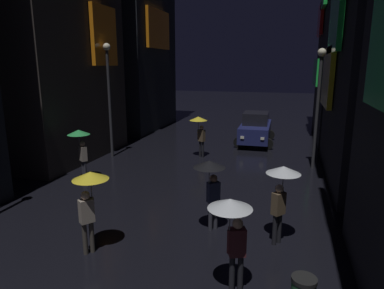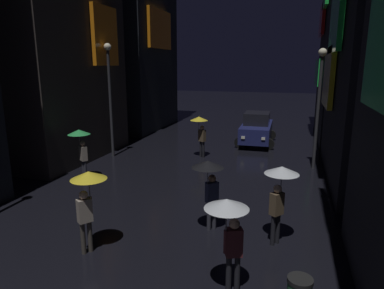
{
  "view_description": "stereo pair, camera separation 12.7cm",
  "coord_description": "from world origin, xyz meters",
  "px_view_note": "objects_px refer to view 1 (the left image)",
  "views": [
    {
      "loc": [
        3.88,
        -2.2,
        4.67
      ],
      "look_at": [
        0.0,
        11.13,
        1.45
      ],
      "focal_mm": 32.0,
      "sensor_mm": 36.0,
      "label": 1
    },
    {
      "loc": [
        4.0,
        -2.16,
        4.67
      ],
      "look_at": [
        0.0,
        11.13,
        1.45
      ],
      "focal_mm": 32.0,
      "sensor_mm": 36.0,
      "label": 2
    }
  ],
  "objects_px": {
    "pedestrian_midstreet_left_green": "(80,141)",
    "pedestrian_midstreet_centre_clear": "(232,220)",
    "pedestrian_foreground_left_yellow": "(199,125)",
    "pedestrian_far_right_clear": "(282,183)",
    "pedestrian_foreground_right_black": "(211,176)",
    "streetlamp_left_far": "(109,88)",
    "streetlamp_right_far": "(318,95)",
    "pedestrian_near_crossing_yellow": "(89,190)",
    "car_distant": "(255,129)"
  },
  "relations": [
    {
      "from": "pedestrian_midstreet_left_green",
      "to": "pedestrian_midstreet_centre_clear",
      "type": "bearing_deg",
      "value": -37.45
    },
    {
      "from": "pedestrian_midstreet_centre_clear",
      "to": "pedestrian_foreground_left_yellow",
      "type": "height_order",
      "value": "same"
    },
    {
      "from": "pedestrian_far_right_clear",
      "to": "pedestrian_midstreet_left_green",
      "type": "distance_m",
      "value": 8.62
    },
    {
      "from": "pedestrian_foreground_right_black",
      "to": "streetlamp_left_far",
      "type": "relative_size",
      "value": 0.37
    },
    {
      "from": "pedestrian_far_right_clear",
      "to": "pedestrian_foreground_left_yellow",
      "type": "xyz_separation_m",
      "value": [
        -4.35,
        7.93,
        0.0
      ]
    },
    {
      "from": "pedestrian_foreground_left_yellow",
      "to": "streetlamp_right_far",
      "type": "bearing_deg",
      "value": -4.77
    },
    {
      "from": "pedestrian_midstreet_left_green",
      "to": "pedestrian_near_crossing_yellow",
      "type": "distance_m",
      "value": 5.98
    },
    {
      "from": "pedestrian_far_right_clear",
      "to": "pedestrian_foreground_left_yellow",
      "type": "bearing_deg",
      "value": 118.78
    },
    {
      "from": "car_distant",
      "to": "pedestrian_midstreet_left_green",
      "type": "bearing_deg",
      "value": -124.83
    },
    {
      "from": "streetlamp_left_far",
      "to": "pedestrian_midstreet_left_green",
      "type": "bearing_deg",
      "value": -79.51
    },
    {
      "from": "pedestrian_foreground_right_black",
      "to": "streetlamp_right_far",
      "type": "height_order",
      "value": "streetlamp_right_far"
    },
    {
      "from": "pedestrian_midstreet_centre_clear",
      "to": "pedestrian_near_crossing_yellow",
      "type": "bearing_deg",
      "value": 169.56
    },
    {
      "from": "pedestrian_foreground_right_black",
      "to": "car_distant",
      "type": "xyz_separation_m",
      "value": [
        0.04,
        11.8,
        -0.74
      ]
    },
    {
      "from": "car_distant",
      "to": "streetlamp_left_far",
      "type": "relative_size",
      "value": 0.73
    },
    {
      "from": "pedestrian_near_crossing_yellow",
      "to": "streetlamp_right_far",
      "type": "relative_size",
      "value": 0.39
    },
    {
      "from": "pedestrian_far_right_clear",
      "to": "streetlamp_left_far",
      "type": "distance_m",
      "value": 11.22
    },
    {
      "from": "pedestrian_foreground_left_yellow",
      "to": "pedestrian_far_right_clear",
      "type": "bearing_deg",
      "value": -61.22
    },
    {
      "from": "pedestrian_near_crossing_yellow",
      "to": "streetlamp_right_far",
      "type": "xyz_separation_m",
      "value": [
        5.8,
        9.28,
        1.72
      ]
    },
    {
      "from": "pedestrian_midstreet_centre_clear",
      "to": "streetlamp_left_far",
      "type": "height_order",
      "value": "streetlamp_left_far"
    },
    {
      "from": "pedestrian_foreground_left_yellow",
      "to": "streetlamp_left_far",
      "type": "relative_size",
      "value": 0.37
    },
    {
      "from": "pedestrian_midstreet_centre_clear",
      "to": "streetlamp_left_far",
      "type": "distance_m",
      "value": 12.3
    },
    {
      "from": "pedestrian_midstreet_centre_clear",
      "to": "streetlamp_right_far",
      "type": "distance_m",
      "value": 10.32
    },
    {
      "from": "car_distant",
      "to": "streetlamp_right_far",
      "type": "height_order",
      "value": "streetlamp_right_far"
    },
    {
      "from": "pedestrian_midstreet_left_green",
      "to": "pedestrian_foreground_right_black",
      "type": "distance_m",
      "value": 6.8
    },
    {
      "from": "pedestrian_midstreet_centre_clear",
      "to": "streetlamp_right_far",
      "type": "bearing_deg",
      "value": 78.04
    },
    {
      "from": "streetlamp_left_far",
      "to": "streetlamp_right_far",
      "type": "bearing_deg",
      "value": 4.06
    },
    {
      "from": "pedestrian_midstreet_centre_clear",
      "to": "car_distant",
      "type": "height_order",
      "value": "pedestrian_midstreet_centre_clear"
    },
    {
      "from": "pedestrian_foreground_right_black",
      "to": "car_distant",
      "type": "relative_size",
      "value": 0.51
    },
    {
      "from": "pedestrian_near_crossing_yellow",
      "to": "streetlamp_left_far",
      "type": "height_order",
      "value": "streetlamp_left_far"
    },
    {
      "from": "pedestrian_far_right_clear",
      "to": "pedestrian_near_crossing_yellow",
      "type": "bearing_deg",
      "value": -158.26
    },
    {
      "from": "pedestrian_far_right_clear",
      "to": "streetlamp_right_far",
      "type": "xyz_separation_m",
      "value": [
        1.23,
        7.46,
        1.72
      ]
    },
    {
      "from": "pedestrian_far_right_clear",
      "to": "pedestrian_midstreet_left_green",
      "type": "relative_size",
      "value": 1.0
    },
    {
      "from": "car_distant",
      "to": "pedestrian_foreground_right_black",
      "type": "bearing_deg",
      "value": -90.18
    },
    {
      "from": "streetlamp_right_far",
      "to": "pedestrian_midstreet_centre_clear",
      "type": "bearing_deg",
      "value": -101.96
    },
    {
      "from": "pedestrian_far_right_clear",
      "to": "pedestrian_foreground_right_black",
      "type": "bearing_deg",
      "value": 177.06
    },
    {
      "from": "pedestrian_foreground_right_black",
      "to": "pedestrian_foreground_left_yellow",
      "type": "xyz_separation_m",
      "value": [
        -2.43,
        7.83,
        0.0
      ]
    },
    {
      "from": "pedestrian_far_right_clear",
      "to": "car_distant",
      "type": "bearing_deg",
      "value": 99.03
    },
    {
      "from": "pedestrian_midstreet_left_green",
      "to": "pedestrian_midstreet_centre_clear",
      "type": "relative_size",
      "value": 1.0
    },
    {
      "from": "pedestrian_far_right_clear",
      "to": "streetlamp_left_far",
      "type": "bearing_deg",
      "value": 142.4
    },
    {
      "from": "car_distant",
      "to": "streetlamp_right_far",
      "type": "bearing_deg",
      "value": -54.87
    },
    {
      "from": "pedestrian_near_crossing_yellow",
      "to": "pedestrian_foreground_left_yellow",
      "type": "xyz_separation_m",
      "value": [
        0.21,
        9.74,
        0.0
      ]
    },
    {
      "from": "pedestrian_far_right_clear",
      "to": "pedestrian_midstreet_left_green",
      "type": "xyz_separation_m",
      "value": [
        -8.07,
        3.01,
        0.0
      ]
    },
    {
      "from": "streetlamp_right_far",
      "to": "pedestrian_midstreet_left_green",
      "type": "bearing_deg",
      "value": -154.48
    },
    {
      "from": "pedestrian_midstreet_left_green",
      "to": "pedestrian_near_crossing_yellow",
      "type": "bearing_deg",
      "value": -54.0
    },
    {
      "from": "pedestrian_far_right_clear",
      "to": "pedestrian_near_crossing_yellow",
      "type": "relative_size",
      "value": 1.0
    },
    {
      "from": "pedestrian_midstreet_left_green",
      "to": "streetlamp_right_far",
      "type": "relative_size",
      "value": 0.39
    },
    {
      "from": "pedestrian_midstreet_centre_clear",
      "to": "streetlamp_left_far",
      "type": "xyz_separation_m",
      "value": [
        -7.89,
        9.25,
        1.9
      ]
    },
    {
      "from": "pedestrian_midstreet_centre_clear",
      "to": "streetlamp_right_far",
      "type": "xyz_separation_m",
      "value": [
        2.11,
        9.96,
        1.72
      ]
    },
    {
      "from": "pedestrian_foreground_left_yellow",
      "to": "streetlamp_right_far",
      "type": "height_order",
      "value": "streetlamp_right_far"
    },
    {
      "from": "pedestrian_near_crossing_yellow",
      "to": "pedestrian_foreground_left_yellow",
      "type": "height_order",
      "value": "same"
    }
  ]
}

